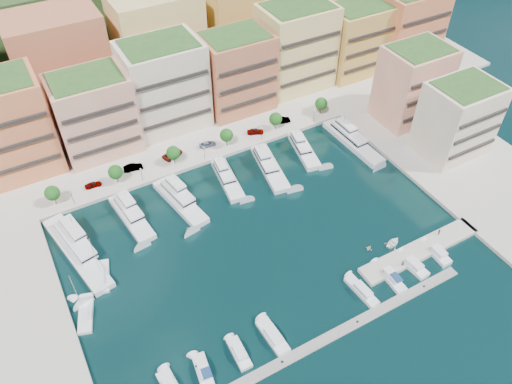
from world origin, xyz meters
The scene contains 56 objects.
ground centered at (0.00, 0.00, 0.00)m, with size 400.00×400.00×0.00m, color black.
north_quay centered at (0.00, 62.00, 0.00)m, with size 220.00×64.00×2.00m, color #9E998E.
east_quay centered at (62.00, -8.00, 0.00)m, with size 34.00×76.00×2.00m, color #9E998E.
hillside centered at (0.00, 110.00, 0.00)m, with size 240.00×40.00×58.00m, color #273D19.
south_pontoon centered at (-3.00, -30.00, 0.00)m, with size 72.00×2.20×0.35m, color gray.
finger_pier centered at (30.00, -22.00, 0.00)m, with size 32.00×5.00×2.00m, color #9E998E.
apartment_1 centered at (-44.00, 51.99, 14.31)m, with size 20.00×16.50×26.80m.
apartment_2 centered at (-23.00, 49.99, 12.31)m, with size 20.00×15.50×22.80m.
apartment_3 centered at (-2.00, 51.99, 13.81)m, with size 22.00×16.50×25.80m.
apartment_4 centered at (20.00, 49.99, 12.81)m, with size 20.00×15.50×23.80m.
apartment_5 centered at (42.00, 51.99, 14.31)m, with size 22.00×16.50×26.80m.
apartment_6 centered at (64.00, 49.99, 12.31)m, with size 20.00×15.50×22.80m.
apartment_7 centered at (84.00, 47.99, 13.31)m, with size 22.00×16.50×24.80m.
apartment_east_a centered at (62.00, 19.99, 12.31)m, with size 18.00×14.50×22.80m.
apartment_east_b centered at (62.00, 1.99, 11.31)m, with size 18.00×14.50×20.80m.
backblock_1 centered at (-25.00, 74.00, 16.00)m, with size 26.00×18.00×30.00m, color #B86B45.
backblock_2 centered at (5.00, 74.00, 16.00)m, with size 26.00×18.00×30.00m, color #D9BC73.
backblock_3 centered at (35.00, 74.00, 16.00)m, with size 26.00×18.00×30.00m, color #B89143.
backblock_4 centered at (65.00, 74.00, 16.00)m, with size 26.00×18.00×30.00m, color #D47846.
tree_0 centered at (-40.00, 33.50, 4.74)m, with size 3.80×3.80×5.65m.
tree_1 centered at (-24.00, 33.50, 4.74)m, with size 3.80×3.80×5.65m.
tree_2 centered at (-8.00, 33.50, 4.74)m, with size 3.80×3.80×5.65m.
tree_3 centered at (8.00, 33.50, 4.74)m, with size 3.80×3.80×5.65m.
tree_4 centered at (24.00, 33.50, 4.74)m, with size 3.80×3.80×5.65m.
tree_5 centered at (40.00, 33.50, 4.74)m, with size 3.80×3.80×5.65m.
lamppost_0 centered at (-36.00, 31.20, 3.83)m, with size 0.30×0.30×4.20m.
lamppost_1 centered at (-18.00, 31.20, 3.83)m, with size 0.30×0.30×4.20m.
lamppost_2 centered at (0.00, 31.20, 3.83)m, with size 0.30×0.30×4.20m.
lamppost_3 centered at (18.00, 31.20, 3.83)m, with size 0.30×0.30×4.20m.
lamppost_4 centered at (36.00, 31.20, 3.83)m, with size 0.30×0.30×4.20m.
yacht_0 centered at (-39.46, 16.62, 1.21)m, with size 9.98×27.45×7.30m.
yacht_1 centered at (-24.94, 20.65, 1.09)m, with size 6.47×18.53×7.30m.
yacht_2 centered at (-12.40, 20.01, 1.21)m, with size 7.81×20.11×7.30m.
yacht_3 centered at (1.83, 21.45, 1.21)m, with size 6.15×16.88×7.30m.
yacht_4 centered at (14.01, 20.10, 1.09)m, with size 7.90×19.84×7.30m.
yacht_5 centered at (26.14, 21.71, 1.21)m, with size 7.37×16.44×7.30m.
yacht_6 centered at (40.60, 18.55, 1.21)m, with size 5.44×22.96×7.30m.
cruiser_1 centered at (-26.09, -24.60, 0.57)m, with size 3.50×7.72×2.66m.
cruiser_2 centered at (-18.44, -24.58, 0.55)m, with size 2.72×7.22×2.55m.
cruiser_3 centered at (-10.90, -24.60, 0.55)m, with size 3.24×8.91×2.55m.
cruiser_6 centered at (11.26, -24.60, 0.55)m, with size 3.04×9.03×2.55m.
cruiser_7 centered at (19.07, -24.62, 0.57)m, with size 2.97×9.15×2.66m.
cruiser_8 centered at (25.59, -24.59, 0.55)m, with size 3.44×8.06×2.55m.
cruiser_9 centered at (32.87, -24.58, 0.55)m, with size 3.01×7.51×2.55m.
sailboat_1 centered at (-42.12, -1.19, 0.31)m, with size 5.58×9.94×13.20m.
sailboat_2 centered at (-36.27, 6.30, 0.31)m, with size 5.00×9.26×13.20m.
tender_2 centered at (26.07, -17.30, 0.44)m, with size 3.01×4.21×0.87m, color white.
tender_1 centered at (20.13, -15.77, 0.46)m, with size 1.51×1.75×0.92m, color beige.
car_0 centered at (-30.09, 35.19, 1.71)m, with size 1.68×4.18×1.43m, color gray.
car_1 centered at (-18.75, 36.51, 1.84)m, with size 1.78×5.11×1.68m, color gray.
car_2 centered at (-7.32, 36.57, 1.83)m, with size 2.76×5.98×1.66m, color gray.
car_3 centered at (3.08, 36.05, 1.70)m, with size 1.95×4.80×1.39m, color gray.
car_4 centered at (17.80, 34.53, 1.82)m, with size 1.94×4.82×1.64m, color gray.
car_5 centered at (27.38, 35.51, 1.86)m, with size 1.82×5.22×1.72m, color gray.
person_0 centered at (23.03, -23.72, 1.81)m, with size 0.59×0.39×1.62m, color #26284C.
person_1 centered at (36.72, -20.70, 1.85)m, with size 0.82×0.64×1.69m, color #4E3B2F.
Camera 1 is at (-38.71, -67.81, 90.35)m, focal length 35.00 mm.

